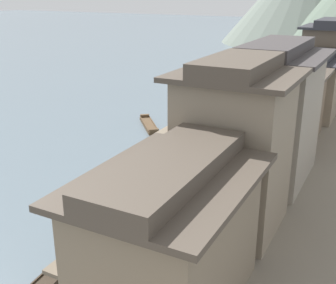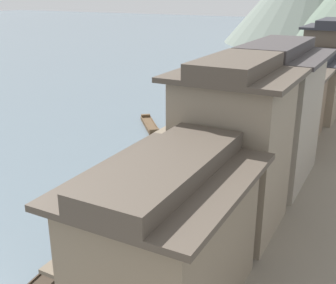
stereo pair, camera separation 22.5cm
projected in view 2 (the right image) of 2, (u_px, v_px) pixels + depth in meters
boat_moored_nearest at (150, 125)px, 41.37m from camera, size 4.14×4.60×0.54m
boat_moored_second at (253, 96)px, 51.88m from camera, size 3.24×3.21×0.85m
boat_moored_third at (291, 89)px, 55.55m from camera, size 1.71×4.10×0.71m
boat_moored_far at (110, 238)px, 22.41m from camera, size 1.36×3.84×0.70m
boat_midriver_drifting at (261, 112)px, 45.36m from camera, size 1.65×4.63×0.72m
house_waterfront_nearest at (167, 235)px, 16.04m from camera, size 5.93×7.98×6.14m
house_waterfront_second at (232, 147)px, 21.18m from camera, size 6.01×5.80×8.74m
house_waterfront_tall at (271, 113)px, 26.99m from camera, size 6.10×7.86×8.74m
house_waterfront_narrow at (292, 104)px, 34.18m from camera, size 5.25×8.02×6.14m
house_waterfront_far at (314, 85)px, 40.88m from camera, size 5.74×7.57×6.14m
house_waterfront_end at (332, 62)px, 45.99m from camera, size 6.58×6.77×8.74m
mooring_post_dock_mid at (189, 189)px, 25.62m from camera, size 0.20×0.20×0.75m
mooring_post_dock_far at (236, 147)px, 32.44m from camera, size 0.20×0.20×0.78m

